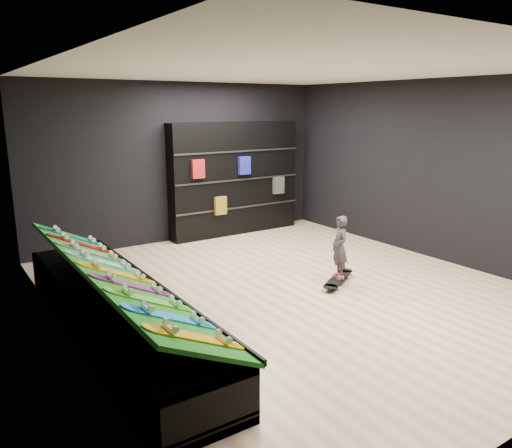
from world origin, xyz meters
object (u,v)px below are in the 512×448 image
display_rack (115,315)px  child (339,259)px  back_shelving (235,179)px  floor_skateboard (338,281)px

display_rack → child: 3.29m
back_shelving → floor_skateboard: size_ratio=2.87×
back_shelving → child: back_shelving is taller
floor_skateboard → child: (0.00, 0.00, 0.33)m
floor_skateboard → child: 0.33m
back_shelving → floor_skateboard: (-0.33, -3.45, -1.08)m
display_rack → back_shelving: back_shelving is taller
back_shelving → child: 3.55m
back_shelving → child: bearing=-95.5°
display_rack → back_shelving: bearing=42.5°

